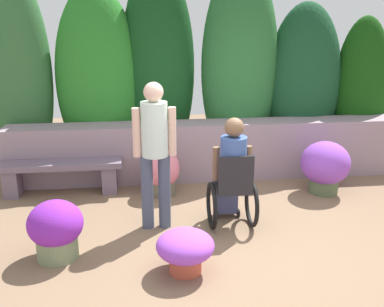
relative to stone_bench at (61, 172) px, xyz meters
The scene contains 10 objects.
ground_plane 2.82m from the stone_bench, 38.99° to the right, with size 13.48×13.48×0.00m, color #7D614A.
stone_retaining_wall 2.22m from the stone_bench, 10.63° to the left, with size 6.05×0.49×0.87m, color gray.
hedge_backdrop 2.48m from the stone_bench, 28.18° to the left, with size 6.38×0.96×3.23m.
stone_bench is the anchor object (origin of this frame).
person_in_wheelchair 2.52m from the stone_bench, 30.54° to the right, with size 0.53×0.66×1.33m.
person_standing_companion 1.89m from the stone_bench, 43.63° to the right, with size 0.49×0.30×1.72m.
flower_pot_purple_near 3.70m from the stone_bench, ahead, with size 0.68×0.68×0.74m.
flower_pot_terracotta_by_wall 1.41m from the stone_bench, ahead, with size 0.51×0.51×0.67m.
flower_pot_red_accent 2.70m from the stone_bench, 56.00° to the right, with size 0.57×0.57×0.43m.
flower_pot_small_foreground 1.82m from the stone_bench, 82.98° to the right, with size 0.57×0.57×0.63m.
Camera 1 is at (-1.07, -4.36, 2.42)m, focal length 42.23 mm.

